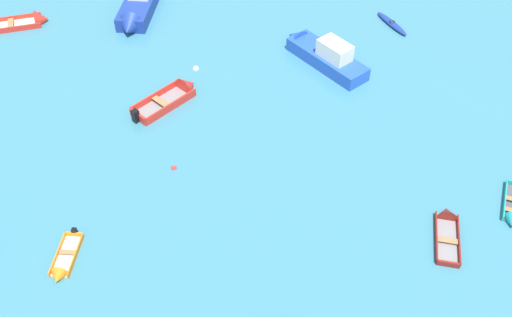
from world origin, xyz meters
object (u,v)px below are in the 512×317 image
object	(u,v)px
rowboat_red_center	(32,21)
rowboat_maroon_outer_left	(447,224)
rowboat_orange_back_row_right	(62,267)
motor_launch_deep_blue_outer_right	(138,4)
mooring_buoy_far_field	(196,69)
motor_launch_blue_near_left	(322,53)
kayak_deep_blue_midfield_right	(392,23)
rowboat_red_near_right	(176,94)
mooring_buoy_between_boats_right	(174,168)

from	to	relation	value
rowboat_red_center	rowboat_maroon_outer_left	bearing A→B (deg)	-28.97
rowboat_orange_back_row_right	rowboat_red_center	distance (m)	21.47
motor_launch_deep_blue_outer_right	mooring_buoy_far_field	size ratio (longest dim) A/B	18.21
rowboat_orange_back_row_right	rowboat_red_center	bearing A→B (deg)	115.78
motor_launch_blue_near_left	rowboat_maroon_outer_left	bearing A→B (deg)	-63.15
kayak_deep_blue_midfield_right	motor_launch_blue_near_left	bearing A→B (deg)	-134.09
rowboat_red_center	mooring_buoy_far_field	bearing A→B (deg)	-17.28
rowboat_red_near_right	mooring_buoy_far_field	xyz separation A→B (m)	(0.61, 2.94, -0.24)
rowboat_red_near_right	motor_launch_deep_blue_outer_right	world-z (taller)	motor_launch_deep_blue_outer_right
motor_launch_blue_near_left	mooring_buoy_between_boats_right	xyz separation A→B (m)	(-7.43, -10.48, -0.64)
kayak_deep_blue_midfield_right	rowboat_maroon_outer_left	distance (m)	17.64
kayak_deep_blue_midfield_right	rowboat_red_center	world-z (taller)	rowboat_red_center
rowboat_orange_back_row_right	mooring_buoy_between_boats_right	distance (m)	7.61
mooring_buoy_between_boats_right	kayak_deep_blue_midfield_right	bearing A→B (deg)	51.65
rowboat_red_near_right	motor_launch_blue_near_left	xyz separation A→B (m)	(8.55, 4.66, 0.40)
rowboat_maroon_outer_left	rowboat_red_center	xyz separation A→B (m)	(-26.80, 14.84, 0.04)
motor_launch_blue_near_left	rowboat_orange_back_row_right	size ratio (longest dim) A/B	2.05
kayak_deep_blue_midfield_right	mooring_buoy_far_field	world-z (taller)	kayak_deep_blue_midfield_right
rowboat_maroon_outer_left	motor_launch_deep_blue_outer_right	distance (m)	26.07
rowboat_orange_back_row_right	rowboat_red_center	world-z (taller)	rowboat_red_center
motor_launch_deep_blue_outer_right	mooring_buoy_between_boats_right	distance (m)	16.02
rowboat_maroon_outer_left	rowboat_red_center	bearing A→B (deg)	151.03
mooring_buoy_far_field	rowboat_orange_back_row_right	bearing A→B (deg)	-101.34
rowboat_orange_back_row_right	rowboat_maroon_outer_left	bearing A→B (deg)	14.43
kayak_deep_blue_midfield_right	mooring_buoy_between_boats_right	world-z (taller)	kayak_deep_blue_midfield_right
rowboat_maroon_outer_left	rowboat_red_near_right	bearing A→B (deg)	151.79
kayak_deep_blue_midfield_right	rowboat_red_near_right	bearing A→B (deg)	-144.32
kayak_deep_blue_midfield_right	mooring_buoy_between_boats_right	size ratio (longest dim) A/B	10.04
rowboat_red_near_right	kayak_deep_blue_midfield_right	xyz separation A→B (m)	(13.26, 9.52, -0.09)
kayak_deep_blue_midfield_right	rowboat_orange_back_row_right	xyz separation A→B (m)	(-15.75, -22.05, -0.02)
rowboat_red_near_right	motor_launch_blue_near_left	world-z (taller)	motor_launch_blue_near_left
motor_launch_blue_near_left	motor_launch_deep_blue_outer_right	bearing A→B (deg)	161.47
mooring_buoy_between_boats_right	mooring_buoy_far_field	xyz separation A→B (m)	(-0.51, 8.76, 0.00)
motor_launch_blue_near_left	motor_launch_deep_blue_outer_right	world-z (taller)	motor_launch_deep_blue_outer_right
rowboat_maroon_outer_left	motor_launch_deep_blue_outer_right	world-z (taller)	motor_launch_deep_blue_outer_right
rowboat_red_near_right	motor_launch_deep_blue_outer_right	bearing A→B (deg)	117.27
rowboat_red_near_right	rowboat_orange_back_row_right	bearing A→B (deg)	-101.26
mooring_buoy_far_field	rowboat_red_center	bearing A→B (deg)	162.72
motor_launch_blue_near_left	rowboat_orange_back_row_right	xyz separation A→B (m)	(-11.04, -17.18, -0.50)
motor_launch_blue_near_left	mooring_buoy_far_field	bearing A→B (deg)	-167.79
rowboat_red_near_right	mooring_buoy_between_boats_right	xyz separation A→B (m)	(1.12, -5.83, -0.24)
rowboat_red_center	rowboat_orange_back_row_right	bearing A→B (deg)	-64.22
rowboat_orange_back_row_right	rowboat_maroon_outer_left	world-z (taller)	rowboat_maroon_outer_left
rowboat_orange_back_row_right	mooring_buoy_far_field	xyz separation A→B (m)	(3.10, 15.46, -0.13)
mooring_buoy_between_boats_right	rowboat_orange_back_row_right	bearing A→B (deg)	-118.33
kayak_deep_blue_midfield_right	rowboat_maroon_outer_left	world-z (taller)	rowboat_maroon_outer_left
kayak_deep_blue_midfield_right	rowboat_orange_back_row_right	size ratio (longest dim) A/B	1.08
rowboat_maroon_outer_left	mooring_buoy_between_boats_right	bearing A→B (deg)	170.96
rowboat_red_center	mooring_buoy_between_boats_right	world-z (taller)	rowboat_red_center
kayak_deep_blue_midfield_right	motor_launch_deep_blue_outer_right	xyz separation A→B (m)	(-17.95, -0.43, 0.58)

